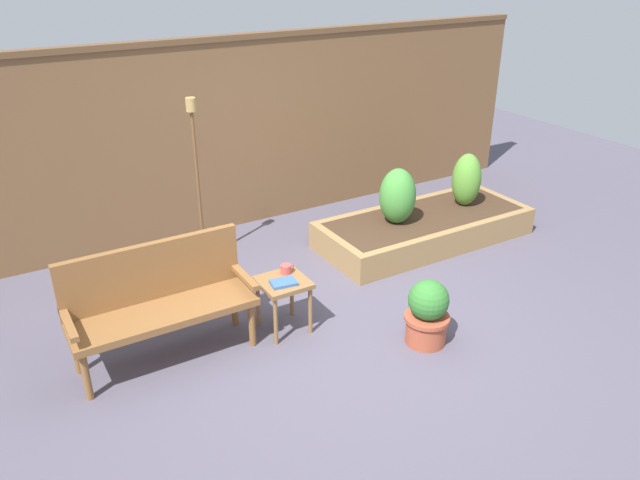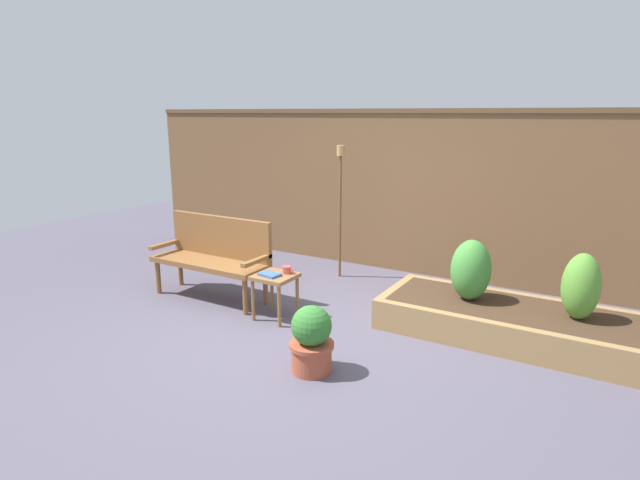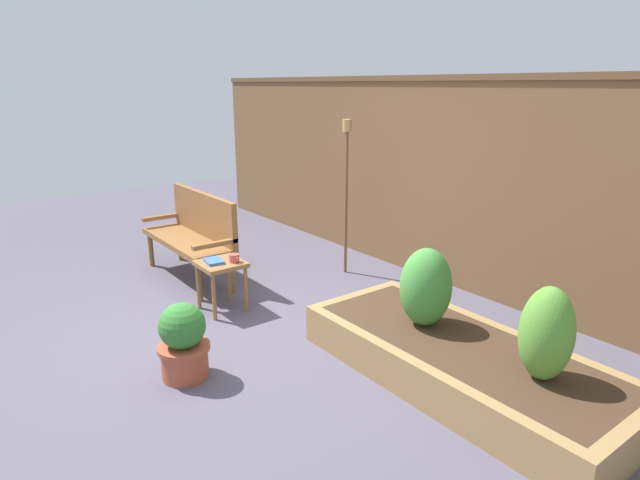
{
  "view_description": "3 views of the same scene",
  "coord_description": "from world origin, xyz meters",
  "px_view_note": "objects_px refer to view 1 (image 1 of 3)",
  "views": [
    {
      "loc": [
        -2.47,
        -3.74,
        3.04
      ],
      "look_at": [
        0.1,
        0.56,
        0.63
      ],
      "focal_mm": 34.94,
      "sensor_mm": 36.0,
      "label": 1
    },
    {
      "loc": [
        2.59,
        -3.81,
        2.11
      ],
      "look_at": [
        -0.17,
        0.84,
        0.77
      ],
      "focal_mm": 28.92,
      "sensor_mm": 36.0,
      "label": 2
    },
    {
      "loc": [
        3.88,
        -1.77,
        2.07
      ],
      "look_at": [
        0.16,
        1.05,
        0.69
      ],
      "focal_mm": 29.83,
      "sensor_mm": 36.0,
      "label": 3
    }
  ],
  "objects_px": {
    "shrub_near_bench": "(398,196)",
    "tiki_torch": "(195,153)",
    "potted_boxwood": "(427,313)",
    "shrub_far_corner": "(467,180)",
    "cup_on_table": "(286,269)",
    "garden_bench": "(158,295)",
    "side_table": "(283,289)",
    "book_on_table": "(284,283)"
  },
  "relations": [
    {
      "from": "shrub_far_corner",
      "to": "potted_boxwood",
      "type": "bearing_deg",
      "value": -139.53
    },
    {
      "from": "tiki_torch",
      "to": "cup_on_table",
      "type": "bearing_deg",
      "value": -82.67
    },
    {
      "from": "garden_bench",
      "to": "tiki_torch",
      "type": "height_order",
      "value": "tiki_torch"
    },
    {
      "from": "tiki_torch",
      "to": "shrub_far_corner",
      "type": "bearing_deg",
      "value": -15.65
    },
    {
      "from": "cup_on_table",
      "to": "shrub_near_bench",
      "type": "height_order",
      "value": "shrub_near_bench"
    },
    {
      "from": "cup_on_table",
      "to": "shrub_far_corner",
      "type": "height_order",
      "value": "shrub_far_corner"
    },
    {
      "from": "garden_bench",
      "to": "shrub_near_bench",
      "type": "height_order",
      "value": "garden_bench"
    },
    {
      "from": "cup_on_table",
      "to": "book_on_table",
      "type": "height_order",
      "value": "cup_on_table"
    },
    {
      "from": "shrub_near_bench",
      "to": "side_table",
      "type": "bearing_deg",
      "value": -156.04
    },
    {
      "from": "side_table",
      "to": "shrub_near_bench",
      "type": "relative_size",
      "value": 0.79
    },
    {
      "from": "garden_bench",
      "to": "cup_on_table",
      "type": "bearing_deg",
      "value": -5.15
    },
    {
      "from": "shrub_near_bench",
      "to": "cup_on_table",
      "type": "bearing_deg",
      "value": -157.85
    },
    {
      "from": "garden_bench",
      "to": "shrub_near_bench",
      "type": "relative_size",
      "value": 2.37
    },
    {
      "from": "garden_bench",
      "to": "side_table",
      "type": "distance_m",
      "value": 1.03
    },
    {
      "from": "shrub_near_bench",
      "to": "tiki_torch",
      "type": "bearing_deg",
      "value": 157.03
    },
    {
      "from": "cup_on_table",
      "to": "potted_boxwood",
      "type": "xyz_separation_m",
      "value": [
        0.84,
        -0.88,
        -0.23
      ]
    },
    {
      "from": "garden_bench",
      "to": "potted_boxwood",
      "type": "distance_m",
      "value": 2.17
    },
    {
      "from": "cup_on_table",
      "to": "potted_boxwood",
      "type": "height_order",
      "value": "potted_boxwood"
    },
    {
      "from": "side_table",
      "to": "tiki_torch",
      "type": "relative_size",
      "value": 0.28
    },
    {
      "from": "potted_boxwood",
      "to": "shrub_far_corner",
      "type": "height_order",
      "value": "shrub_far_corner"
    },
    {
      "from": "shrub_far_corner",
      "to": "tiki_torch",
      "type": "bearing_deg",
      "value": 164.35
    },
    {
      "from": "cup_on_table",
      "to": "shrub_far_corner",
      "type": "relative_size",
      "value": 0.21
    },
    {
      "from": "garden_bench",
      "to": "side_table",
      "type": "xyz_separation_m",
      "value": [
        1.0,
        -0.2,
        -0.15
      ]
    },
    {
      "from": "garden_bench",
      "to": "tiki_torch",
      "type": "bearing_deg",
      "value": 57.68
    },
    {
      "from": "cup_on_table",
      "to": "potted_boxwood",
      "type": "distance_m",
      "value": 1.24
    },
    {
      "from": "side_table",
      "to": "tiki_torch",
      "type": "distance_m",
      "value": 1.79
    },
    {
      "from": "potted_boxwood",
      "to": "shrub_far_corner",
      "type": "distance_m",
      "value": 2.45
    },
    {
      "from": "book_on_table",
      "to": "shrub_near_bench",
      "type": "xyz_separation_m",
      "value": [
        1.82,
        0.85,
        0.11
      ]
    },
    {
      "from": "side_table",
      "to": "cup_on_table",
      "type": "xyz_separation_m",
      "value": [
        0.08,
        0.1,
        0.12
      ]
    },
    {
      "from": "potted_boxwood",
      "to": "cup_on_table",
      "type": "bearing_deg",
      "value": 133.69
    },
    {
      "from": "book_on_table",
      "to": "tiki_torch",
      "type": "height_order",
      "value": "tiki_torch"
    },
    {
      "from": "potted_boxwood",
      "to": "shrub_near_bench",
      "type": "distance_m",
      "value": 1.83
    },
    {
      "from": "shrub_near_bench",
      "to": "tiki_torch",
      "type": "distance_m",
      "value": 2.15
    },
    {
      "from": "book_on_table",
      "to": "shrub_near_bench",
      "type": "bearing_deg",
      "value": 33.64
    },
    {
      "from": "book_on_table",
      "to": "shrub_near_bench",
      "type": "height_order",
      "value": "shrub_near_bench"
    },
    {
      "from": "shrub_far_corner",
      "to": "tiki_torch",
      "type": "height_order",
      "value": "tiki_torch"
    },
    {
      "from": "book_on_table",
      "to": "shrub_near_bench",
      "type": "distance_m",
      "value": 2.01
    },
    {
      "from": "shrub_near_bench",
      "to": "tiki_torch",
      "type": "xyz_separation_m",
      "value": [
        -1.9,
        0.81,
        0.57
      ]
    },
    {
      "from": "cup_on_table",
      "to": "shrub_far_corner",
      "type": "xyz_separation_m",
      "value": [
        2.69,
        0.7,
        0.09
      ]
    },
    {
      "from": "book_on_table",
      "to": "shrub_far_corner",
      "type": "height_order",
      "value": "shrub_far_corner"
    },
    {
      "from": "side_table",
      "to": "potted_boxwood",
      "type": "relative_size",
      "value": 0.83
    },
    {
      "from": "book_on_table",
      "to": "garden_bench",
      "type": "bearing_deg",
      "value": 173.94
    }
  ]
}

